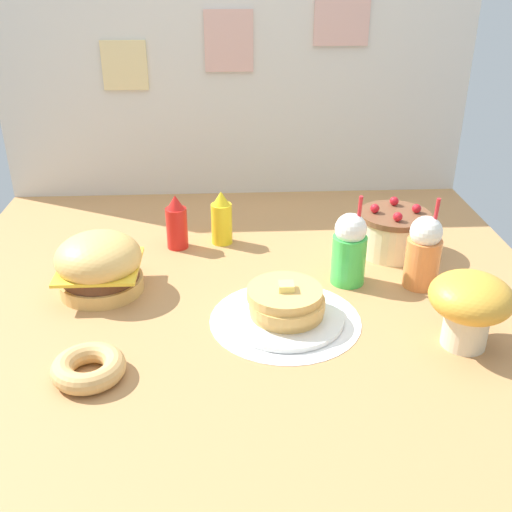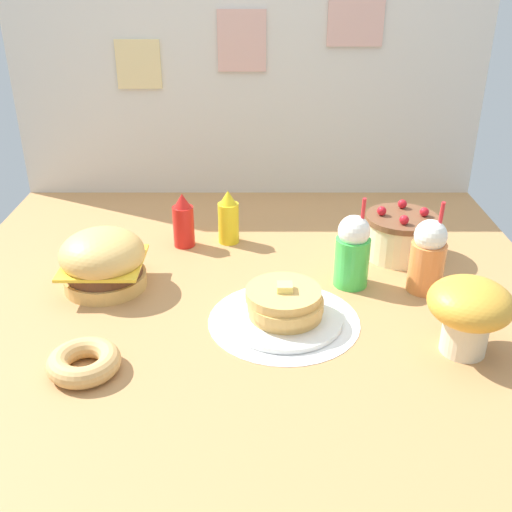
{
  "view_description": "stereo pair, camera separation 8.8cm",
  "coord_description": "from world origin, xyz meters",
  "px_view_note": "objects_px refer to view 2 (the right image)",
  "views": [
    {
      "loc": [
        -0.06,
        -1.67,
        1.01
      ],
      "look_at": [
        0.04,
        0.07,
        0.13
      ],
      "focal_mm": 42.32,
      "sensor_mm": 36.0,
      "label": 1
    },
    {
      "loc": [
        0.03,
        -1.68,
        1.01
      ],
      "look_at": [
        0.04,
        0.07,
        0.13
      ],
      "focal_mm": 42.32,
      "sensor_mm": 36.0,
      "label": 2
    }
  ],
  "objects_px": {
    "cream_soda_cup": "(351,251)",
    "mushroom_stool": "(467,309)",
    "burger": "(101,261)",
    "pancake_stack": "(283,307)",
    "layer_cake": "(398,235)",
    "orange_float_cup": "(426,256)",
    "donut_pink_glaze": "(82,362)",
    "ketchup_bottle": "(182,222)",
    "mustard_bottle": "(227,219)"
  },
  "relations": [
    {
      "from": "pancake_stack",
      "to": "mushroom_stool",
      "type": "bearing_deg",
      "value": -17.27
    },
    {
      "from": "mustard_bottle",
      "to": "donut_pink_glaze",
      "type": "bearing_deg",
      "value": -113.5
    },
    {
      "from": "cream_soda_cup",
      "to": "ketchup_bottle",
      "type": "bearing_deg",
      "value": 152.88
    },
    {
      "from": "mustard_bottle",
      "to": "pancake_stack",
      "type": "bearing_deg",
      "value": -71.27
    },
    {
      "from": "pancake_stack",
      "to": "ketchup_bottle",
      "type": "height_order",
      "value": "ketchup_bottle"
    },
    {
      "from": "orange_float_cup",
      "to": "mushroom_stool",
      "type": "xyz_separation_m",
      "value": [
        0.02,
        -0.35,
        0.01
      ]
    },
    {
      "from": "pancake_stack",
      "to": "layer_cake",
      "type": "xyz_separation_m",
      "value": [
        0.44,
        0.45,
        0.03
      ]
    },
    {
      "from": "layer_cake",
      "to": "cream_soda_cup",
      "type": "xyz_separation_m",
      "value": [
        -0.21,
        -0.22,
        0.04
      ]
    },
    {
      "from": "burger",
      "to": "mushroom_stool",
      "type": "height_order",
      "value": "mushroom_stool"
    },
    {
      "from": "layer_cake",
      "to": "mushroom_stool",
      "type": "relative_size",
      "value": 1.13
    },
    {
      "from": "donut_pink_glaze",
      "to": "layer_cake",
      "type": "bearing_deg",
      "value": 35.16
    },
    {
      "from": "mustard_bottle",
      "to": "donut_pink_glaze",
      "type": "height_order",
      "value": "mustard_bottle"
    },
    {
      "from": "pancake_stack",
      "to": "orange_float_cup",
      "type": "bearing_deg",
      "value": 22.17
    },
    {
      "from": "burger",
      "to": "mushroom_stool",
      "type": "relative_size",
      "value": 1.21
    },
    {
      "from": "burger",
      "to": "layer_cake",
      "type": "relative_size",
      "value": 1.06
    },
    {
      "from": "burger",
      "to": "orange_float_cup",
      "type": "xyz_separation_m",
      "value": [
        1.07,
        -0.02,
        0.03
      ]
    },
    {
      "from": "pancake_stack",
      "to": "cream_soda_cup",
      "type": "xyz_separation_m",
      "value": [
        0.23,
        0.23,
        0.08
      ]
    },
    {
      "from": "mushroom_stool",
      "to": "burger",
      "type": "bearing_deg",
      "value": 161.26
    },
    {
      "from": "layer_cake",
      "to": "mustard_bottle",
      "type": "relative_size",
      "value": 1.25
    },
    {
      "from": "burger",
      "to": "mushroom_stool",
      "type": "distance_m",
      "value": 1.15
    },
    {
      "from": "layer_cake",
      "to": "donut_pink_glaze",
      "type": "bearing_deg",
      "value": -144.84
    },
    {
      "from": "mustard_bottle",
      "to": "cream_soda_cup",
      "type": "xyz_separation_m",
      "value": [
        0.43,
        -0.34,
        0.03
      ]
    },
    {
      "from": "cream_soda_cup",
      "to": "burger",
      "type": "bearing_deg",
      "value": -178.99
    },
    {
      "from": "pancake_stack",
      "to": "layer_cake",
      "type": "distance_m",
      "value": 0.63
    },
    {
      "from": "mustard_bottle",
      "to": "cream_soda_cup",
      "type": "distance_m",
      "value": 0.54
    },
    {
      "from": "orange_float_cup",
      "to": "donut_pink_glaze",
      "type": "height_order",
      "value": "orange_float_cup"
    },
    {
      "from": "mushroom_stool",
      "to": "donut_pink_glaze",
      "type": "bearing_deg",
      "value": -174.86
    },
    {
      "from": "orange_float_cup",
      "to": "mushroom_stool",
      "type": "bearing_deg",
      "value": -86.19
    },
    {
      "from": "orange_float_cup",
      "to": "burger",
      "type": "bearing_deg",
      "value": 178.8
    },
    {
      "from": "donut_pink_glaze",
      "to": "mushroom_stool",
      "type": "bearing_deg",
      "value": 5.14
    },
    {
      "from": "burger",
      "to": "cream_soda_cup",
      "type": "distance_m",
      "value": 0.83
    },
    {
      "from": "pancake_stack",
      "to": "orange_float_cup",
      "type": "height_order",
      "value": "orange_float_cup"
    },
    {
      "from": "cream_soda_cup",
      "to": "orange_float_cup",
      "type": "xyz_separation_m",
      "value": [
        0.24,
        -0.04,
        0.0
      ]
    },
    {
      "from": "layer_cake",
      "to": "mustard_bottle",
      "type": "xyz_separation_m",
      "value": [
        -0.64,
        0.12,
        0.02
      ]
    },
    {
      "from": "layer_cake",
      "to": "orange_float_cup",
      "type": "bearing_deg",
      "value": -83.23
    },
    {
      "from": "cream_soda_cup",
      "to": "mushroom_stool",
      "type": "distance_m",
      "value": 0.47
    },
    {
      "from": "cream_soda_cup",
      "to": "donut_pink_glaze",
      "type": "relative_size",
      "value": 1.61
    },
    {
      "from": "ketchup_bottle",
      "to": "cream_soda_cup",
      "type": "relative_size",
      "value": 0.67
    },
    {
      "from": "burger",
      "to": "donut_pink_glaze",
      "type": "relative_size",
      "value": 1.43
    },
    {
      "from": "burger",
      "to": "pancake_stack",
      "type": "xyz_separation_m",
      "value": [
        0.59,
        -0.22,
        -0.05
      ]
    },
    {
      "from": "mushroom_stool",
      "to": "orange_float_cup",
      "type": "bearing_deg",
      "value": 93.81
    },
    {
      "from": "burger",
      "to": "donut_pink_glaze",
      "type": "height_order",
      "value": "burger"
    },
    {
      "from": "ketchup_bottle",
      "to": "mustard_bottle",
      "type": "relative_size",
      "value": 1.0
    },
    {
      "from": "donut_pink_glaze",
      "to": "pancake_stack",
      "type": "bearing_deg",
      "value": 24.43
    },
    {
      "from": "layer_cake",
      "to": "orange_float_cup",
      "type": "xyz_separation_m",
      "value": [
        0.03,
        -0.26,
        0.04
      ]
    },
    {
      "from": "burger",
      "to": "layer_cake",
      "type": "distance_m",
      "value": 1.06
    },
    {
      "from": "burger",
      "to": "donut_pink_glaze",
      "type": "distance_m",
      "value": 0.47
    },
    {
      "from": "pancake_stack",
      "to": "ketchup_bottle",
      "type": "relative_size",
      "value": 1.7
    },
    {
      "from": "ketchup_bottle",
      "to": "cream_soda_cup",
      "type": "distance_m",
      "value": 0.67
    },
    {
      "from": "ketchup_bottle",
      "to": "cream_soda_cup",
      "type": "xyz_separation_m",
      "value": [
        0.6,
        -0.31,
        0.03
      ]
    }
  ]
}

